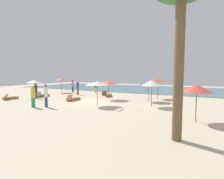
# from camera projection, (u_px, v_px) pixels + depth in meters

# --- Properties ---
(ground_plane) EXTENTS (60.00, 60.00, 0.00)m
(ground_plane) POSITION_uv_depth(u_px,v_px,m) (94.00, 102.00, 18.41)
(ground_plane) COLOR beige
(ocean_water) EXTENTS (48.00, 16.00, 0.06)m
(ocean_water) POSITION_uv_depth(u_px,v_px,m) (146.00, 89.00, 33.25)
(ocean_water) COLOR slate
(ocean_water) RESTS_ON ground_plane
(umbrella_0) EXTENTS (1.90, 1.90, 1.98)m
(umbrella_0) POSITION_uv_depth(u_px,v_px,m) (34.00, 82.00, 23.98)
(umbrella_0) COLOR olive
(umbrella_0) RESTS_ON ground_plane
(umbrella_1) EXTENTS (2.01, 2.01, 2.11)m
(umbrella_1) POSITION_uv_depth(u_px,v_px,m) (109.00, 82.00, 19.79)
(umbrella_1) COLOR brown
(umbrella_1) RESTS_ON ground_plane
(umbrella_2) EXTENTS (1.90, 1.90, 2.03)m
(umbrella_2) POSITION_uv_depth(u_px,v_px,m) (149.00, 84.00, 18.43)
(umbrella_2) COLOR brown
(umbrella_2) RESTS_ON ground_plane
(umbrella_3) EXTENTS (1.84, 1.84, 2.24)m
(umbrella_3) POSITION_uv_depth(u_px,v_px,m) (197.00, 88.00, 10.64)
(umbrella_3) COLOR olive
(umbrella_3) RESTS_ON ground_plane
(umbrella_4) EXTENTS (2.09, 2.09, 2.30)m
(umbrella_4) POSITION_uv_depth(u_px,v_px,m) (158.00, 80.00, 20.51)
(umbrella_4) COLOR brown
(umbrella_4) RESTS_ON ground_plane
(umbrella_5) EXTENTS (2.10, 2.10, 2.18)m
(umbrella_5) POSITION_uv_depth(u_px,v_px,m) (97.00, 83.00, 16.08)
(umbrella_5) COLOR brown
(umbrella_5) RESTS_ON ground_plane
(umbrella_6) EXTENTS (1.79, 1.79, 2.29)m
(umbrella_6) POSITION_uv_depth(u_px,v_px,m) (152.00, 83.00, 15.66)
(umbrella_6) COLOR brown
(umbrella_6) RESTS_ON ground_plane
(umbrella_7) EXTENTS (1.84, 1.84, 2.12)m
(umbrella_7) POSITION_uv_depth(u_px,v_px,m) (61.00, 79.00, 27.02)
(umbrella_7) COLOR brown
(umbrella_7) RESTS_ON ground_plane
(lounger_0) EXTENTS (1.18, 1.73, 0.74)m
(lounger_0) POSITION_uv_depth(u_px,v_px,m) (108.00, 95.00, 22.36)
(lounger_0) COLOR brown
(lounger_0) RESTS_ON ground_plane
(lounger_1) EXTENTS (0.70, 1.71, 0.71)m
(lounger_1) POSITION_uv_depth(u_px,v_px,m) (43.00, 95.00, 22.10)
(lounger_1) COLOR olive
(lounger_1) RESTS_ON ground_plane
(lounger_2) EXTENTS (1.09, 1.78, 0.70)m
(lounger_2) POSITION_uv_depth(u_px,v_px,m) (10.00, 98.00, 20.02)
(lounger_2) COLOR olive
(lounger_2) RESTS_ON ground_plane
(lounger_3) EXTENTS (0.67, 1.72, 0.69)m
(lounger_3) POSITION_uv_depth(u_px,v_px,m) (73.00, 99.00, 19.09)
(lounger_3) COLOR brown
(lounger_3) RESTS_ON ground_plane
(person_0) EXTENTS (0.40, 0.40, 1.96)m
(person_0) POSITION_uv_depth(u_px,v_px,m) (46.00, 95.00, 15.42)
(person_0) COLOR #2D4C8C
(person_0) RESTS_ON ground_plane
(person_1) EXTENTS (0.40, 0.40, 1.77)m
(person_1) POSITION_uv_depth(u_px,v_px,m) (36.00, 91.00, 20.65)
(person_1) COLOR #2D4C8C
(person_1) RESTS_ON ground_plane
(person_2) EXTENTS (0.49, 0.49, 1.77)m
(person_2) POSITION_uv_depth(u_px,v_px,m) (95.00, 87.00, 26.69)
(person_2) COLOR yellow
(person_2) RESTS_ON ground_plane
(person_3) EXTENTS (0.43, 0.43, 1.82)m
(person_3) POSITION_uv_depth(u_px,v_px,m) (33.00, 97.00, 15.36)
(person_3) COLOR #338C59
(person_3) RESTS_ON ground_plane
(person_4) EXTENTS (0.33, 0.33, 1.92)m
(person_4) POSITION_uv_depth(u_px,v_px,m) (73.00, 86.00, 27.64)
(person_4) COLOR #2D4C8C
(person_4) RESTS_ON ground_plane
(person_5) EXTENTS (0.40, 0.40, 1.91)m
(person_5) POSITION_uv_depth(u_px,v_px,m) (78.00, 87.00, 24.15)
(person_5) COLOR #BF3338
(person_5) RESTS_ON ground_plane
(surfboard) EXTENTS (0.97, 1.89, 0.07)m
(surfboard) POSITION_uv_depth(u_px,v_px,m) (120.00, 109.00, 14.59)
(surfboard) COLOR silver
(surfboard) RESTS_ON ground_plane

